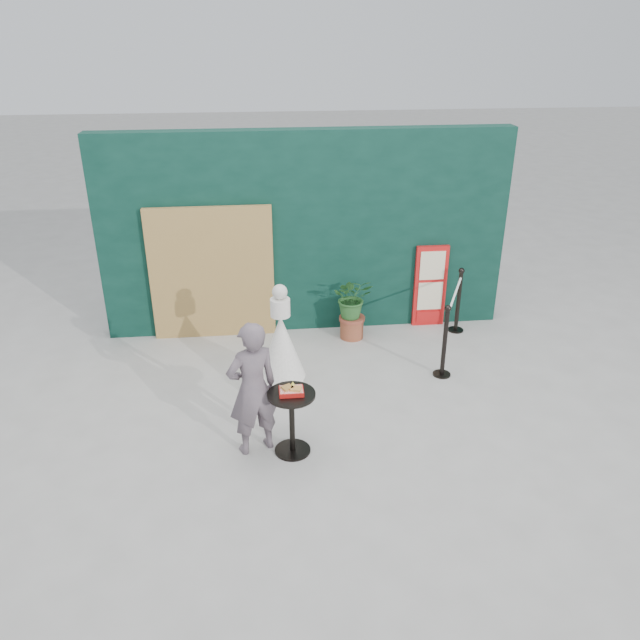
% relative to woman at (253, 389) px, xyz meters
% --- Properties ---
extents(ground, '(60.00, 60.00, 0.00)m').
position_rel_woman_xyz_m(ground, '(0.85, -0.04, -0.78)').
color(ground, '#ADAAA5').
rests_on(ground, ground).
extents(back_wall, '(6.00, 0.30, 3.00)m').
position_rel_woman_xyz_m(back_wall, '(0.85, 3.11, 0.72)').
color(back_wall, black).
rests_on(back_wall, ground).
extents(bamboo_fence, '(1.80, 0.08, 2.00)m').
position_rel_woman_xyz_m(bamboo_fence, '(-0.55, 2.90, 0.22)').
color(bamboo_fence, tan).
rests_on(bamboo_fence, ground).
extents(woman, '(0.67, 0.56, 1.56)m').
position_rel_woman_xyz_m(woman, '(0.00, 0.00, 0.00)').
color(woman, '#65575E').
rests_on(woman, ground).
extents(menu_board, '(0.50, 0.07, 1.30)m').
position_rel_woman_xyz_m(menu_board, '(2.75, 2.92, -0.13)').
color(menu_board, red).
rests_on(menu_board, ground).
extents(statue, '(0.59, 0.59, 1.51)m').
position_rel_woman_xyz_m(statue, '(0.36, 1.10, -0.16)').
color(statue, white).
rests_on(statue, ground).
extents(cafe_table, '(0.52, 0.52, 0.75)m').
position_rel_woman_xyz_m(cafe_table, '(0.41, -0.09, -0.28)').
color(cafe_table, black).
rests_on(cafe_table, ground).
extents(food_basket, '(0.26, 0.19, 0.11)m').
position_rel_woman_xyz_m(food_basket, '(0.41, -0.09, 0.01)').
color(food_basket, red).
rests_on(food_basket, cafe_table).
extents(planter, '(0.58, 0.50, 0.98)m').
position_rel_woman_xyz_m(planter, '(1.49, 2.60, -0.21)').
color(planter, '#974331').
rests_on(planter, ground).
extents(stanchion_barrier, '(0.84, 1.54, 1.03)m').
position_rel_woman_xyz_m(stanchion_barrier, '(2.83, 2.00, -0.29)').
color(stanchion_barrier, black).
rests_on(stanchion_barrier, ground).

